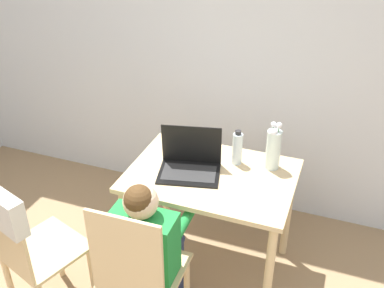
{
  "coord_description": "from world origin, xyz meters",
  "views": [
    {
      "loc": [
        0.88,
        -0.7,
        2.23
      ],
      "look_at": [
        0.09,
        1.4,
        0.92
      ],
      "focal_mm": 42.0,
      "sensor_mm": 36.0,
      "label": 1
    }
  ],
  "objects_px": {
    "chair_occupied": "(139,275)",
    "laptop": "(190,161)",
    "person_seated": "(148,238)",
    "chair_spare": "(19,234)",
    "water_bottle": "(237,148)",
    "flower_vase": "(273,148)"
  },
  "relations": [
    {
      "from": "chair_spare",
      "to": "water_bottle",
      "type": "relative_size",
      "value": 4.34
    },
    {
      "from": "chair_spare",
      "to": "person_seated",
      "type": "height_order",
      "value": "person_seated"
    },
    {
      "from": "chair_spare",
      "to": "flower_vase",
      "type": "xyz_separation_m",
      "value": [
        1.13,
        0.94,
        0.23
      ]
    },
    {
      "from": "laptop",
      "to": "chair_occupied",
      "type": "bearing_deg",
      "value": -106.3
    },
    {
      "from": "chair_occupied",
      "to": "flower_vase",
      "type": "height_order",
      "value": "flower_vase"
    },
    {
      "from": "chair_occupied",
      "to": "flower_vase",
      "type": "relative_size",
      "value": 3.15
    },
    {
      "from": "chair_occupied",
      "to": "laptop",
      "type": "height_order",
      "value": "laptop"
    },
    {
      "from": "chair_occupied",
      "to": "person_seated",
      "type": "relative_size",
      "value": 0.95
    },
    {
      "from": "chair_occupied",
      "to": "flower_vase",
      "type": "distance_m",
      "value": 1.05
    },
    {
      "from": "chair_occupied",
      "to": "flower_vase",
      "type": "xyz_separation_m",
      "value": [
        0.48,
        0.85,
        0.39
      ]
    },
    {
      "from": "person_seated",
      "to": "chair_occupied",
      "type": "bearing_deg",
      "value": 90.0
    },
    {
      "from": "laptop",
      "to": "water_bottle",
      "type": "height_order",
      "value": "laptop"
    },
    {
      "from": "laptop",
      "to": "water_bottle",
      "type": "bearing_deg",
      "value": 22.49
    },
    {
      "from": "chair_occupied",
      "to": "laptop",
      "type": "distance_m",
      "value": 0.72
    },
    {
      "from": "laptop",
      "to": "flower_vase",
      "type": "relative_size",
      "value": 1.34
    },
    {
      "from": "flower_vase",
      "to": "water_bottle",
      "type": "bearing_deg",
      "value": -172.89
    },
    {
      "from": "chair_occupied",
      "to": "person_seated",
      "type": "distance_m",
      "value": 0.19
    },
    {
      "from": "person_seated",
      "to": "flower_vase",
      "type": "height_order",
      "value": "flower_vase"
    },
    {
      "from": "person_seated",
      "to": "laptop",
      "type": "height_order",
      "value": "laptop"
    },
    {
      "from": "chair_occupied",
      "to": "water_bottle",
      "type": "xyz_separation_m",
      "value": [
        0.27,
        0.82,
        0.36
      ]
    },
    {
      "from": "flower_vase",
      "to": "person_seated",
      "type": "bearing_deg",
      "value": -123.97
    },
    {
      "from": "chair_spare",
      "to": "flower_vase",
      "type": "distance_m",
      "value": 1.49
    }
  ]
}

